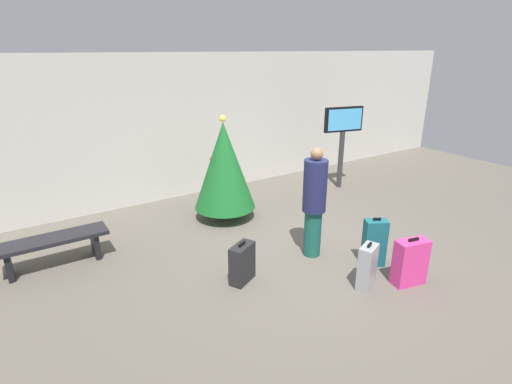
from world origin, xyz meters
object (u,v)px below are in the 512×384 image
at_px(holiday_tree, 224,166).
at_px(waiting_bench, 52,245).
at_px(suitcase_0, 374,243).
at_px(flight_info_kiosk, 343,131).
at_px(suitcase_1, 242,263).
at_px(traveller_0, 314,201).
at_px(suitcase_2, 367,267).
at_px(suitcase_3, 410,262).

xyz_separation_m(holiday_tree, waiting_bench, (-3.06, -0.19, -0.70)).
bearing_deg(suitcase_0, flight_info_kiosk, 53.74).
bearing_deg(waiting_bench, holiday_tree, 3.64).
height_order(waiting_bench, suitcase_1, suitcase_1).
bearing_deg(traveller_0, holiday_tree, 102.57).
bearing_deg(traveller_0, suitcase_2, -89.36).
bearing_deg(suitcase_1, suitcase_2, -38.31).
relative_size(flight_info_kiosk, suitcase_2, 2.81).
relative_size(holiday_tree, suitcase_0, 2.58).
bearing_deg(suitcase_2, traveller_0, 90.64).
relative_size(suitcase_1, suitcase_2, 0.90).
height_order(suitcase_1, suitcase_2, suitcase_2).
height_order(flight_info_kiosk, suitcase_1, flight_info_kiosk).
xyz_separation_m(flight_info_kiosk, waiting_bench, (-6.25, -0.33, -0.98)).
bearing_deg(waiting_bench, suitcase_2, -40.13).
xyz_separation_m(suitcase_0, suitcase_2, (-0.56, -0.37, -0.05)).
bearing_deg(suitcase_2, suitcase_1, 141.69).
height_order(holiday_tree, suitcase_3, holiday_tree).
xyz_separation_m(holiday_tree, suitcase_0, (1.03, -2.80, -0.69)).
relative_size(flight_info_kiosk, traveller_0, 1.08).
relative_size(waiting_bench, suitcase_1, 2.61).
bearing_deg(traveller_0, suitcase_1, -177.53).
relative_size(waiting_bench, suitcase_0, 2.04).
relative_size(waiting_bench, traveller_0, 0.90).
bearing_deg(holiday_tree, suitcase_2, -81.60).
bearing_deg(waiting_bench, suitcase_0, -32.45).
bearing_deg(suitcase_1, flight_info_kiosk, 28.78).
relative_size(holiday_tree, flight_info_kiosk, 1.06).
xyz_separation_m(holiday_tree, suitcase_3, (1.05, -3.43, -0.72)).
bearing_deg(suitcase_0, suitcase_2, -146.43).
distance_m(waiting_bench, traveller_0, 4.02).
height_order(suitcase_1, suitcase_3, suitcase_3).
bearing_deg(traveller_0, waiting_bench, 152.29).
height_order(suitcase_0, suitcase_2, suitcase_0).
bearing_deg(suitcase_0, suitcase_1, 160.01).
bearing_deg(suitcase_1, waiting_bench, 138.78).
distance_m(flight_info_kiosk, suitcase_1, 4.76).
height_order(traveller_0, suitcase_3, traveller_0).
height_order(suitcase_2, suitcase_3, suitcase_3).
height_order(holiday_tree, waiting_bench, holiday_tree).
distance_m(holiday_tree, suitcase_3, 3.66).
xyz_separation_m(suitcase_0, suitcase_3, (0.02, -0.63, -0.04)).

